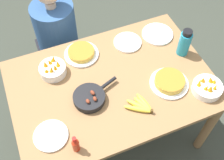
{
  "coord_description": "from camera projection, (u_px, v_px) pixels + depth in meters",
  "views": [
    {
      "loc": [
        -0.43,
        -1.05,
        2.36
      ],
      "look_at": [
        0.0,
        0.0,
        0.78
      ],
      "focal_mm": 45.0,
      "sensor_mm": 36.0,
      "label": 1
    }
  ],
  "objects": [
    {
      "name": "empty_plate_far_right",
      "position": [
        128.0,
        42.0,
        2.18
      ],
      "size": [
        0.22,
        0.22,
        0.02
      ],
      "color": "white",
      "rests_on": "dining_table"
    },
    {
      "name": "fruit_bowl_mango",
      "position": [
        53.0,
        69.0,
        1.98
      ],
      "size": [
        0.19,
        0.19,
        0.12
      ],
      "color": "white",
      "rests_on": "dining_table"
    },
    {
      "name": "hot_sauce_bottle",
      "position": [
        76.0,
        144.0,
        1.63
      ],
      "size": [
        0.04,
        0.04,
        0.15
      ],
      "color": "#B72814",
      "rests_on": "dining_table"
    },
    {
      "name": "frittata_plate_side",
      "position": [
        169.0,
        82.0,
        1.94
      ],
      "size": [
        0.27,
        0.27,
        0.06
      ],
      "color": "white",
      "rests_on": "dining_table"
    },
    {
      "name": "ground_plane",
      "position": [
        112.0,
        130.0,
        2.58
      ],
      "size": [
        14.0,
        14.0,
        0.0
      ],
      "primitive_type": "plane",
      "color": "#383D33"
    },
    {
      "name": "frittata_plate_center",
      "position": [
        81.0,
        53.0,
        2.1
      ],
      "size": [
        0.26,
        0.26,
        0.05
      ],
      "color": "white",
      "rests_on": "dining_table"
    },
    {
      "name": "person_figure",
      "position": [
        59.0,
        45.0,
        2.57
      ],
      "size": [
        0.39,
        0.39,
        1.14
      ],
      "color": "black",
      "rests_on": "ground_plane"
    },
    {
      "name": "fruit_bowl_citrus",
      "position": [
        207.0,
        87.0,
        1.9
      ],
      "size": [
        0.2,
        0.2,
        0.11
      ],
      "color": "white",
      "rests_on": "dining_table"
    },
    {
      "name": "skillet",
      "position": [
        90.0,
        98.0,
        1.86
      ],
      "size": [
        0.33,
        0.22,
        0.08
      ],
      "rotation": [
        0.0,
        0.0,
        0.35
      ],
      "color": "black",
      "rests_on": "dining_table"
    },
    {
      "name": "empty_plate_near_front",
      "position": [
        157.0,
        34.0,
        2.23
      ],
      "size": [
        0.25,
        0.25,
        0.02
      ],
      "color": "white",
      "rests_on": "dining_table"
    },
    {
      "name": "dining_table",
      "position": [
        112.0,
        91.0,
        2.05
      ],
      "size": [
        1.41,
        0.97,
        0.75
      ],
      "color": "olive",
      "rests_on": "ground_plane"
    },
    {
      "name": "banana_bunch",
      "position": [
        142.0,
        106.0,
        1.84
      ],
      "size": [
        0.18,
        0.18,
        0.04
      ],
      "color": "yellow",
      "rests_on": "dining_table"
    },
    {
      "name": "empty_plate_far_left",
      "position": [
        51.0,
        136.0,
        1.72
      ],
      "size": [
        0.22,
        0.22,
        0.02
      ],
      "color": "white",
      "rests_on": "dining_table"
    },
    {
      "name": "water_bottle",
      "position": [
        185.0,
        43.0,
        2.04
      ],
      "size": [
        0.09,
        0.09,
        0.22
      ],
      "color": "teal",
      "rests_on": "dining_table"
    }
  ]
}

